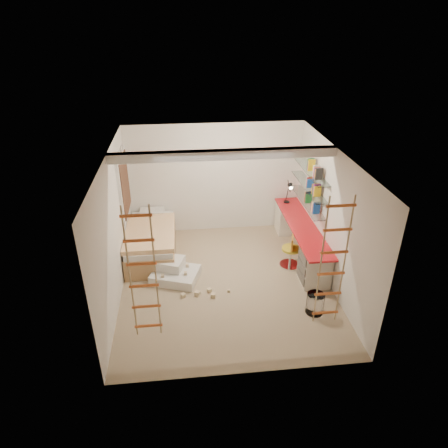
{
  "coord_description": "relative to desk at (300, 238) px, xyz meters",
  "views": [
    {
      "loc": [
        -0.73,
        -6.36,
        4.71
      ],
      "look_at": [
        0.0,
        0.3,
        1.15
      ],
      "focal_mm": 32.0,
      "sensor_mm": 36.0,
      "label": 1
    }
  ],
  "objects": [
    {
      "name": "swivel_chair",
      "position": [
        -0.32,
        -0.43,
        -0.14
      ],
      "size": [
        0.53,
        0.53,
        0.72
      ],
      "color": "gold",
      "rests_on": "floor"
    },
    {
      "name": "rope_ladder_right",
      "position": [
        -0.37,
        -2.61,
        1.11
      ],
      "size": [
        0.41,
        0.04,
        2.13
      ],
      "primitive_type": null,
      "color": "#CE5023",
      "rests_on": "ceiling"
    },
    {
      "name": "bed",
      "position": [
        -3.2,
        0.36,
        -0.07
      ],
      "size": [
        1.02,
        2.0,
        0.69
      ],
      "color": "#AD7F51",
      "rests_on": "floor"
    },
    {
      "name": "desk",
      "position": [
        0.0,
        0.0,
        0.0
      ],
      "size": [
        0.56,
        2.8,
        0.75
      ],
      "color": "red",
      "rests_on": "floor"
    },
    {
      "name": "ceiling_beam",
      "position": [
        -1.72,
        -0.56,
        2.12
      ],
      "size": [
        4.0,
        0.18,
        0.16
      ],
      "primitive_type": "cube",
      "color": "white",
      "rests_on": "ceiling"
    },
    {
      "name": "rope_ladder_left",
      "position": [
        -3.07,
        -2.61,
        1.11
      ],
      "size": [
        0.41,
        0.04,
        2.13
      ],
      "primitive_type": null,
      "color": "#D94F25",
      "rests_on": "ceiling"
    },
    {
      "name": "shelves",
      "position": [
        0.15,
        0.27,
        1.1
      ],
      "size": [
        0.25,
        1.8,
        0.71
      ],
      "color": "white",
      "rests_on": "wall_right"
    },
    {
      "name": "waste_bin",
      "position": [
        -0.25,
        -1.9,
        -0.21
      ],
      "size": [
        0.31,
        0.31,
        0.39
      ],
      "primitive_type": "cylinder",
      "color": "white",
      "rests_on": "floor"
    },
    {
      "name": "task_lamp",
      "position": [
        -0.05,
        0.96,
        0.73
      ],
      "size": [
        0.14,
        0.36,
        0.57
      ],
      "color": "black",
      "rests_on": "desk"
    },
    {
      "name": "window_frame",
      "position": [
        -3.69,
        0.64,
        1.15
      ],
      "size": [
        0.06,
        1.15,
        1.35
      ],
      "primitive_type": "cube",
      "color": "white",
      "rests_on": "wall_left"
    },
    {
      "name": "books",
      "position": [
        0.15,
        0.27,
        1.21
      ],
      "size": [
        0.14,
        0.58,
        0.92
      ],
      "color": "#194CA5",
      "rests_on": "shelves"
    },
    {
      "name": "floor",
      "position": [
        -1.72,
        -0.86,
        -0.4
      ],
      "size": [
        4.5,
        4.5,
        0.0
      ],
      "primitive_type": "plane",
      "color": "#947D5F",
      "rests_on": "ground"
    },
    {
      "name": "play_platform",
      "position": [
        -2.73,
        -0.6,
        -0.25
      ],
      "size": [
        1.05,
        0.93,
        0.39
      ],
      "color": "silver",
      "rests_on": "floor"
    },
    {
      "name": "toy_blocks",
      "position": [
        -2.45,
        -0.86,
        -0.17
      ],
      "size": [
        1.31,
        0.88,
        0.66
      ],
      "color": "#CCB284",
      "rests_on": "floor"
    },
    {
      "name": "window_blind",
      "position": [
        -3.65,
        0.64,
        1.15
      ],
      "size": [
        0.02,
        1.0,
        1.2
      ],
      "primitive_type": "cube",
      "color": "#4C2D1E",
      "rests_on": "window_frame"
    }
  ]
}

